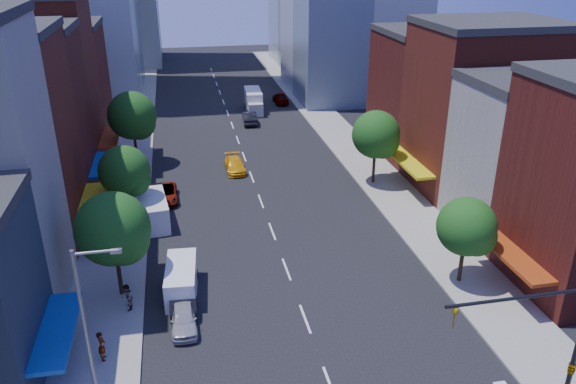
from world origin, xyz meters
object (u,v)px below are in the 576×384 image
at_px(parked_car_front, 184,318).
at_px(pedestrian_far, 127,297).
at_px(box_truck, 254,101).
at_px(pedestrian_near, 102,346).
at_px(taxi, 235,165).
at_px(cargo_van_far, 154,211).
at_px(traffic_car_far, 281,98).
at_px(parked_car_third, 165,194).
at_px(cargo_van_near, 181,281).
at_px(traffic_car_oncoming, 250,117).
at_px(parked_car_rear, 155,198).
at_px(parked_car_second, 182,295).

bearing_deg(parked_car_front, pedestrian_far, 145.22).
relative_size(box_truck, pedestrian_near, 3.91).
bearing_deg(parked_car_front, box_truck, 76.18).
bearing_deg(taxi, parked_car_front, -104.31).
xyz_separation_m(cargo_van_far, traffic_car_far, (17.72, 36.23, -0.36)).
bearing_deg(parked_car_front, parked_car_third, 92.63).
xyz_separation_m(cargo_van_near, traffic_car_oncoming, (9.86, 38.09, -0.24)).
bearing_deg(pedestrian_near, parked_car_rear, -11.43).
height_order(taxi, pedestrian_near, pedestrian_near).
bearing_deg(parked_car_second, parked_car_front, -89.75).
relative_size(taxi, traffic_car_oncoming, 0.96).
bearing_deg(pedestrian_far, parked_car_second, 89.67).
height_order(box_truck, pedestrian_near, box_truck).
height_order(parked_car_front, parked_car_rear, parked_car_front).
bearing_deg(parked_car_front, pedestrian_near, -154.60).
distance_m(cargo_van_far, pedestrian_near, 17.12).
xyz_separation_m(parked_car_rear, taxi, (8.04, 6.88, 0.03)).
distance_m(parked_car_second, cargo_van_near, 1.30).
bearing_deg(pedestrian_far, taxi, 156.30).
relative_size(traffic_car_oncoming, pedestrian_near, 2.62).
height_order(taxi, traffic_car_oncoming, traffic_car_oncoming).
xyz_separation_m(parked_car_second, pedestrian_near, (-4.57, -4.63, 0.29)).
distance_m(parked_car_front, pedestrian_far, 4.20).
height_order(parked_car_front, traffic_car_far, traffic_car_far).
height_order(parked_car_second, taxi, parked_car_second).
distance_m(traffic_car_far, pedestrian_near, 56.90).
bearing_deg(cargo_van_far, parked_car_front, -88.42).
xyz_separation_m(parked_car_front, cargo_van_near, (-0.01, 3.68, 0.36)).
height_order(parked_car_third, cargo_van_near, cargo_van_near).
height_order(parked_car_second, traffic_car_oncoming, traffic_car_oncoming).
relative_size(cargo_van_far, traffic_car_far, 1.22).
height_order(cargo_van_near, traffic_car_far, cargo_van_near).
xyz_separation_m(parked_car_rear, pedestrian_far, (-1.46, -16.10, 0.42)).
xyz_separation_m(cargo_van_near, traffic_car_far, (15.75, 47.25, -0.25)).
xyz_separation_m(parked_car_rear, traffic_car_oncoming, (11.85, 23.32, 0.15)).
bearing_deg(taxi, traffic_car_far, 68.35).
bearing_deg(taxi, pedestrian_far, -113.35).
bearing_deg(parked_car_third, pedestrian_far, -98.64).
height_order(cargo_van_far, taxi, cargo_van_far).
height_order(parked_car_front, parked_car_third, parked_car_front).
xyz_separation_m(taxi, traffic_car_oncoming, (3.81, 16.43, 0.12)).
xyz_separation_m(traffic_car_oncoming, pedestrian_far, (-13.30, -39.41, 0.27)).
distance_m(parked_car_third, pedestrian_far, 17.08).
xyz_separation_m(parked_car_rear, box_truck, (13.26, 29.16, 0.71)).
distance_m(parked_car_third, taxi, 9.34).
relative_size(parked_car_third, traffic_car_oncoming, 0.96).
relative_size(taxi, traffic_car_far, 1.01).
relative_size(pedestrian_near, pedestrian_far, 1.01).
bearing_deg(traffic_car_far, cargo_van_near, 71.32).
bearing_deg(pedestrian_near, cargo_van_far, -13.03).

